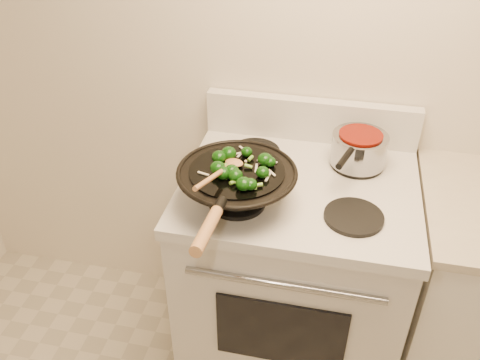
# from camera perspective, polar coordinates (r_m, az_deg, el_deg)

# --- Properties ---
(stove) EXTENTS (0.78, 0.67, 1.08)m
(stove) POSITION_cam_1_polar(r_m,az_deg,el_deg) (1.99, 5.85, -10.91)
(stove) COLOR silver
(stove) RESTS_ON ground
(wok) EXTENTS (0.37, 0.61, 0.18)m
(wok) POSITION_cam_1_polar(r_m,az_deg,el_deg) (1.55, -0.38, -0.50)
(wok) COLOR black
(wok) RESTS_ON stove
(stirfry) EXTENTS (0.23, 0.25, 0.04)m
(stirfry) POSITION_cam_1_polar(r_m,az_deg,el_deg) (1.50, -0.16, 1.42)
(stirfry) COLOR black
(stirfry) RESTS_ON wok
(wooden_spoon) EXTENTS (0.09, 0.26, 0.07)m
(wooden_spoon) POSITION_cam_1_polar(r_m,az_deg,el_deg) (1.48, -1.82, 1.17)
(wooden_spoon) COLOR #AA7343
(wooden_spoon) RESTS_ON wok
(saucepan) EXTENTS (0.19, 0.30, 0.11)m
(saucepan) POSITION_cam_1_polar(r_m,az_deg,el_deg) (1.78, 13.19, 3.46)
(saucepan) COLOR gray
(saucepan) RESTS_ON stove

